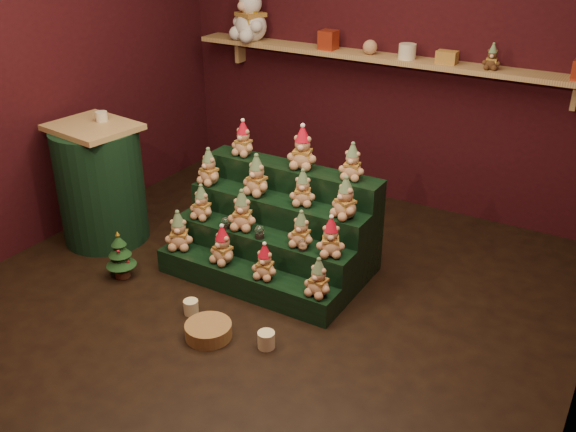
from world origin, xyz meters
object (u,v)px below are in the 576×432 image
Objects in this scene: snow_globe_a at (226,223)px; snow_globe_b at (259,232)px; mug_right at (266,340)px; white_bear at (250,9)px; brown_bear at (492,57)px; riser_tier_front at (245,280)px; wicker_basket at (208,330)px; side_table at (101,184)px; mini_christmas_tree at (120,255)px; mug_left at (191,307)px; snow_globe_c at (302,244)px.

snow_globe_a is 0.90× the size of snow_globe_b.
white_bear is (-1.60, 2.29, 1.54)m from mug_right.
snow_globe_b is 2.21m from brown_bear.
riser_tier_front is at bearing -36.06° from white_bear.
wicker_basket is 3.10m from white_bear.
side_table is 0.72m from mini_christmas_tree.
white_bear reaches higher than wicker_basket.
white_bear is (-0.98, 2.24, 1.55)m from mug_left.
riser_tier_front is 3.75× the size of mini_christmas_tree.
side_table is at bearing -177.28° from snow_globe_b.
mug_right is (1.88, -0.55, -0.42)m from side_table.
mug_right is (1.35, -0.16, -0.13)m from mini_christmas_tree.
mini_christmas_tree is at bearing -161.35° from riser_tier_front.
mug_left is 2.89m from white_bear.
snow_globe_c is at bearing 99.12° from mug_right.
white_bear is at bearing 113.55° from mug_left.
wicker_basket is at bearing -29.67° from mug_left.
brown_bear is (0.95, 2.39, 1.37)m from wicker_basket.
side_table reaches higher than snow_globe_a.
snow_globe_b is (0.03, 0.16, 0.32)m from riser_tier_front.
mini_christmas_tree is (-0.91, -0.46, -0.23)m from snow_globe_b.
white_bear is at bearing 117.40° from snow_globe_a.
snow_globe_b is at bearing -128.10° from brown_bear.
snow_globe_b is 2.36m from white_bear.
mug_left reaches higher than wicker_basket.
snow_globe_c is at bearing 0.00° from snow_globe_b.
white_bear is at bearing 131.90° from snow_globe_c.
mini_christmas_tree is at bearing 165.34° from wicker_basket.
snow_globe_b reaches higher than mini_christmas_tree.
snow_globe_b is at bearing 95.83° from wicker_basket.
snow_globe_c is 0.78× the size of mug_right.
snow_globe_b is 0.70m from mug_left.
mug_right is at bearing -54.29° from snow_globe_b.
brown_bear reaches higher than riser_tier_front.
riser_tier_front reaches higher than mug_left.
snow_globe_c reaches higher than mini_christmas_tree.
snow_globe_a reaches higher than riser_tier_front.
mug_left is at bearing -14.41° from side_table.
mini_christmas_tree is at bearing 173.28° from mug_right.
mini_christmas_tree is 1.02m from wicker_basket.
side_table is 1.70m from wicker_basket.
mug_left is at bearing -44.21° from white_bear.
white_bear reaches higher than snow_globe_c.
mini_christmas_tree is at bearing -143.41° from snow_globe_a.
mug_left is at bearing -110.72° from riser_tier_front.
mini_christmas_tree reaches higher than mug_right.
wicker_basket is (1.51, -0.64, -0.43)m from side_table.
side_table is 3.16m from brown_bear.
mug_left is 0.29m from wicker_basket.
mug_left is at bearing -79.05° from snow_globe_a.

